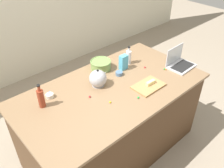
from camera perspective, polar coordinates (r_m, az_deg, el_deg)
The scene contains 22 objects.
ground_plane at distance 3.01m, azimuth -0.00°, elevation -14.89°, with size 12.00×12.00×0.00m, color gray.
wall_back at distance 3.95m, azimuth -22.74°, elevation 18.00°, with size 8.00×0.10×2.60m, color beige.
island_counter at distance 2.68m, azimuth -0.00°, elevation -8.72°, with size 1.95×1.05×0.90m.
laptop at distance 2.83m, azimuth 15.86°, elevation 5.03°, with size 0.32×0.24×0.22m.
mixing_bowl_large at distance 2.67m, azimuth -2.71°, elevation 4.69°, with size 0.23×0.23×0.10m.
bottle_vinegar at distance 2.76m, azimuth 4.00°, elevation 6.54°, with size 0.06×0.06×0.22m.
bottle_soy at distance 2.20m, azimuth -16.70°, elevation -3.24°, with size 0.06×0.06×0.24m.
kettle at distance 2.39m, azimuth -3.38°, elevation 1.31°, with size 0.21×0.18×0.20m.
cutting_board at distance 2.43m, azimuth 8.73°, elevation -0.45°, with size 0.32×0.22×0.02m, color #AD7F4C.
butter_stick_left at distance 2.43m, azimuth 9.23°, elevation 0.34°, with size 0.11×0.04×0.04m, color #F4E58C.
ramekin_small at distance 2.58m, azimuth 1.71°, elevation 2.56°, with size 0.08×0.08×0.04m, color slate.
ramekin_medium at distance 2.33m, azimuth -14.76°, elevation -2.73°, with size 0.08×0.08×0.04m, color beige.
candy_bag at distance 2.65m, azimuth 2.77°, elevation 5.23°, with size 0.09×0.06×0.17m, color #4CA5CC.
candy_0 at distance 2.39m, azimuth -14.75°, elevation -1.93°, with size 0.02×0.02×0.02m, color blue.
candy_1 at distance 2.74m, azimuth 12.49°, elevation 3.56°, with size 0.02×0.02×0.02m, color green.
candy_2 at distance 2.75m, azimuth 16.04°, elevation 3.18°, with size 0.02×0.02×0.02m, color yellow.
candy_3 at distance 2.27m, azimuth -5.40°, elevation -3.03°, with size 0.02×0.02×0.02m, color red.
candy_4 at distance 2.26m, azimuth 6.35°, elevation -3.24°, with size 0.02×0.02×0.02m, color green.
candy_5 at distance 2.73m, azimuth 7.91°, elevation 4.00°, with size 0.02×0.02×0.02m, color red.
candy_6 at distance 2.39m, azimuth -14.92°, elevation -2.10°, with size 0.02×0.02×0.02m, color yellow.
candy_7 at distance 2.20m, azimuth -0.44°, elevation -4.39°, with size 0.02×0.02×0.02m, color yellow.
candy_8 at distance 2.73m, azimuth 12.86°, elevation 3.41°, with size 0.02×0.02×0.02m, color orange.
Camera 1 is at (-1.28, -1.43, 2.32)m, focal length 38.02 mm.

